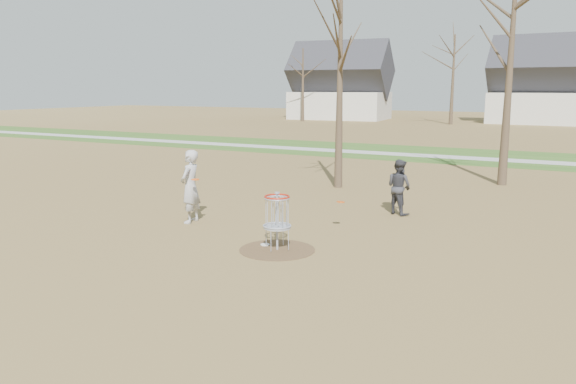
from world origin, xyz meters
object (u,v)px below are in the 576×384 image
object	(u,v)px
disc_grounded	(265,245)
player_standing	(190,187)
player_throwing	(399,187)
disc_golf_basket	(277,212)

from	to	relation	value
disc_grounded	player_standing	bearing A→B (deg)	160.48
player_throwing	disc_golf_basket	world-z (taller)	player_throwing
disc_golf_basket	disc_grounded	bearing A→B (deg)	156.08
player_standing	disc_golf_basket	xyz separation A→B (m)	(3.49, -1.28, -0.12)
player_standing	disc_grounded	size ratio (longest dim) A/B	9.39
disc_golf_basket	player_standing	bearing A→B (deg)	159.91
player_throwing	disc_golf_basket	xyz separation A→B (m)	(-1.41, -5.05, 0.08)
disc_grounded	disc_golf_basket	distance (m)	1.02
player_throwing	disc_golf_basket	bearing A→B (deg)	100.09
player_throwing	disc_grounded	size ratio (longest dim) A/B	7.59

